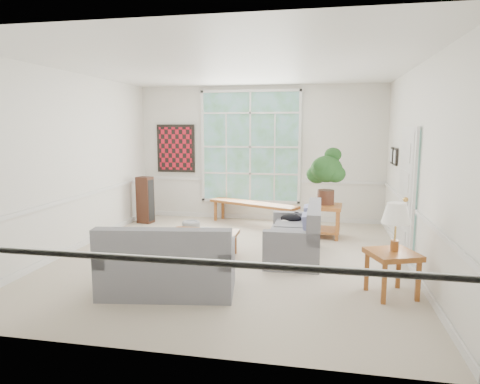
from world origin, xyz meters
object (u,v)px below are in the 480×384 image
Objects in this scene: loveseat_right at (294,231)px; end_table at (324,221)px; coffee_table at (204,244)px; loveseat_front at (168,257)px; side_table at (392,274)px.

end_table is at bearing 70.88° from loveseat_right.
end_table is at bearing 39.86° from coffee_table.
loveseat_right is at bearing 41.54° from loveseat_front.
loveseat_front is at bearing -130.06° from loveseat_right.
coffee_table is at bearing -139.70° from end_table.
end_table is 2.90m from side_table.
coffee_table is (0.03, 1.54, -0.24)m from loveseat_front.
loveseat_right is 1.45× the size of coffee_table.
loveseat_right is 2.54× the size of end_table.
loveseat_front is at bearing -91.42° from coffee_table.
end_table reaches higher than coffee_table.
coffee_table is (-1.45, -0.23, -0.23)m from loveseat_right.
coffee_table is 2.54m from end_table.
loveseat_front reaches higher than loveseat_right.
coffee_table is 1.75× the size of end_table.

